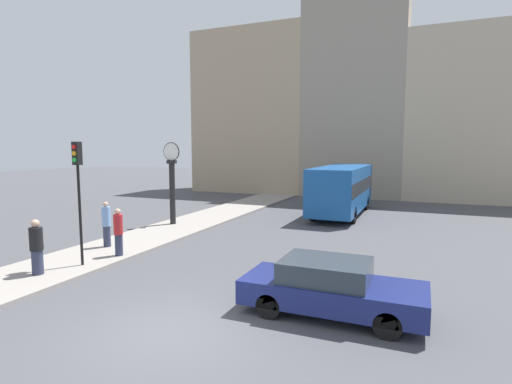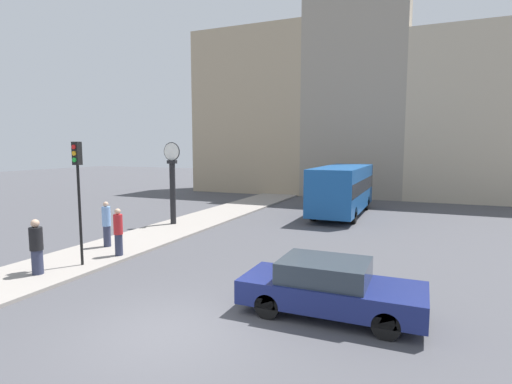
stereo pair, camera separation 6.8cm
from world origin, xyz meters
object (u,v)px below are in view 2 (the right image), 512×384
object	(u,v)px
traffic_light_near	(78,178)
pedestrian_black_jacket	(37,247)
sedan_car	(329,287)
pedestrian_red_top	(118,232)
pedestrian_blue_stripe	(107,224)
street_clock	(172,183)
bus_distant	(343,187)

from	to	relation	value
traffic_light_near	pedestrian_black_jacket	distance (m)	2.49
sedan_car	pedestrian_red_top	distance (m)	8.43
pedestrian_red_top	pedestrian_blue_stripe	distance (m)	1.61
street_clock	pedestrian_black_jacket	distance (m)	8.74
street_clock	pedestrian_red_top	world-z (taller)	street_clock
traffic_light_near	bus_distant	bearing A→B (deg)	66.95
bus_distant	pedestrian_blue_stripe	world-z (taller)	bus_distant
traffic_light_near	street_clock	xyz separation A→B (m)	(-1.39, 7.32, -0.80)
sedan_car	bus_distant	world-z (taller)	bus_distant
bus_distant	pedestrian_blue_stripe	xyz separation A→B (m)	(-7.07, -11.88, -0.64)
sedan_car	bus_distant	bearing A→B (deg)	99.64
pedestrian_blue_stripe	pedestrian_black_jacket	size ratio (longest dim) A/B	1.04
bus_distant	pedestrian_black_jacket	bearing A→B (deg)	-112.90
sedan_car	pedestrian_red_top	world-z (taller)	pedestrian_red_top
pedestrian_blue_stripe	pedestrian_red_top	bearing A→B (deg)	-32.23
bus_distant	pedestrian_red_top	xyz separation A→B (m)	(-5.71, -12.74, -0.67)
traffic_light_near	pedestrian_black_jacket	bearing A→B (deg)	-111.23
traffic_light_near	pedestrian_red_top	world-z (taller)	traffic_light_near
pedestrian_blue_stripe	pedestrian_black_jacket	xyz separation A→B (m)	(0.55, -3.56, -0.05)
sedan_car	pedestrian_blue_stripe	size ratio (longest dim) A/B	2.41
traffic_light_near	street_clock	distance (m)	7.49
sedan_car	traffic_light_near	world-z (taller)	traffic_light_near
pedestrian_black_jacket	bus_distant	bearing A→B (deg)	67.10
bus_distant	pedestrian_red_top	size ratio (longest dim) A/B	4.78
street_clock	pedestrian_black_jacket	size ratio (longest dim) A/B	2.42
traffic_light_near	street_clock	bearing A→B (deg)	100.72
pedestrian_blue_stripe	bus_distant	bearing A→B (deg)	59.23
bus_distant	traffic_light_near	distance (m)	15.45
pedestrian_blue_stripe	traffic_light_near	bearing A→B (deg)	-65.27
bus_distant	street_clock	xyz separation A→B (m)	(-7.41, -6.84, 0.58)
bus_distant	pedestrian_blue_stripe	distance (m)	13.84
pedestrian_black_jacket	pedestrian_blue_stripe	bearing A→B (deg)	98.82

